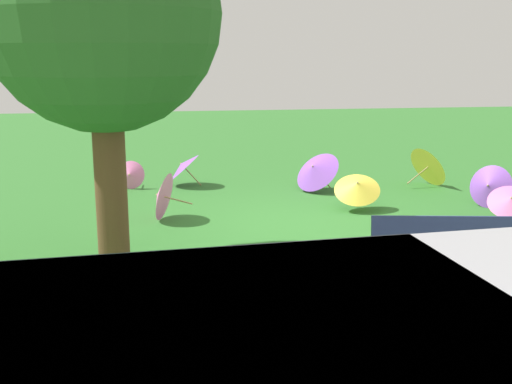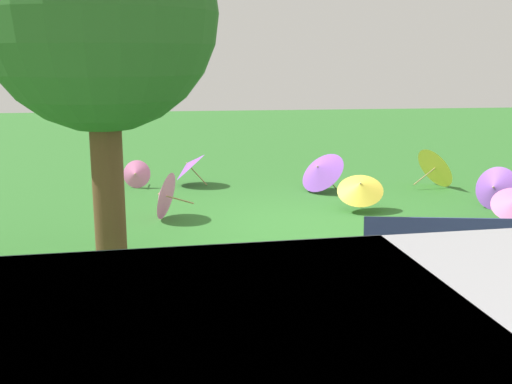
{
  "view_description": "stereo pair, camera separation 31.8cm",
  "coord_description": "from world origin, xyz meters",
  "views": [
    {
      "loc": [
        1.98,
        9.19,
        2.65
      ],
      "look_at": [
        0.56,
        0.14,
        0.6
      ],
      "focal_mm": 43.81,
      "sensor_mm": 36.0,
      "label": 1
    },
    {
      "loc": [
        1.67,
        9.24,
        2.65
      ],
      "look_at": [
        0.56,
        0.14,
        0.6
      ],
      "focal_mm": 43.81,
      "sensor_mm": 36.0,
      "label": 2
    }
  ],
  "objects": [
    {
      "name": "ground",
      "position": [
        0.0,
        0.0,
        0.0
      ],
      "size": [
        40.0,
        40.0,
        0.0
      ],
      "primitive_type": "plane",
      "color": "#2D6B28"
    },
    {
      "name": "park_bench",
      "position": [
        -1.11,
        2.87,
        0.47
      ],
      "size": [
        1.66,
        0.76,
        0.9
      ],
      "color": "navy",
      "rests_on": "ground"
    },
    {
      "name": "shade_tree",
      "position": [
        2.6,
        1.27,
        3.09
      ],
      "size": [
        2.89,
        2.89,
        4.56
      ],
      "color": "brown",
      "rests_on": "ground"
    },
    {
      "name": "parasol_purple_0",
      "position": [
        1.52,
        -3.32,
        0.41
      ],
      "size": [
        0.78,
        0.88,
        0.72
      ],
      "color": "tan",
      "rests_on": "ground"
    },
    {
      "name": "parasol_pink_0",
      "position": [
        1.98,
        -0.72,
        0.4
      ],
      "size": [
        0.77,
        0.84,
        0.79
      ],
      "color": "tan",
      "rests_on": "ground"
    },
    {
      "name": "parasol_purple_1",
      "position": [
        -1.0,
        -2.38,
        0.44
      ],
      "size": [
        1.15,
        1.19,
        0.84
      ],
      "color": "tan",
      "rests_on": "ground"
    },
    {
      "name": "parasol_purple_2",
      "position": [
        -3.68,
        -0.66,
        0.38
      ],
      "size": [
        0.83,
        0.83,
        0.77
      ],
      "color": "tan",
      "rests_on": "ground"
    },
    {
      "name": "parasol_pink_1",
      "position": [
        -3.35,
        0.58,
        0.43
      ],
      "size": [
        0.92,
        0.9,
        0.68
      ],
      "color": "tan",
      "rests_on": "ground"
    },
    {
      "name": "parasol_yellow_0",
      "position": [
        -1.34,
        -0.8,
        0.42
      ],
      "size": [
        0.97,
        0.95,
        0.71
      ],
      "color": "tan",
      "rests_on": "ground"
    },
    {
      "name": "parasol_yellow_1",
      "position": [
        -3.44,
        -2.55,
        0.43
      ],
      "size": [
        0.99,
        1.04,
        0.86
      ],
      "color": "tan",
      "rests_on": "ground"
    },
    {
      "name": "parasol_pink_3",
      "position": [
        2.57,
        -3.18,
        0.29
      ],
      "size": [
        0.6,
        0.58,
        0.57
      ],
      "color": "tan",
      "rests_on": "ground"
    }
  ]
}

